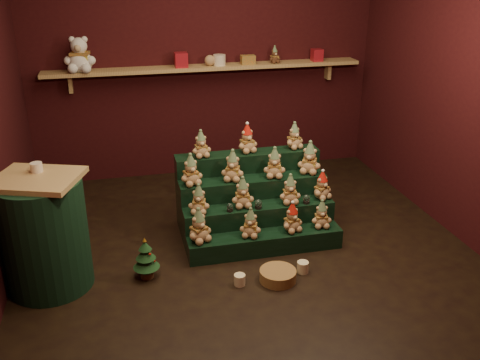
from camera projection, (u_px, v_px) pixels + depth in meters
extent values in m
plane|color=black|center=(246.00, 249.00, 4.87)|extent=(4.00, 4.00, 0.00)
cube|color=black|center=(204.00, 56.00, 6.16)|extent=(4.00, 0.10, 2.80)
cube|color=black|center=(355.00, 205.00, 2.49)|extent=(4.00, 0.10, 2.80)
cube|color=black|center=(470.00, 85.00, 4.76)|extent=(0.10, 4.00, 2.80)
cube|color=tan|center=(207.00, 67.00, 6.04)|extent=(3.60, 0.26, 0.04)
cube|color=tan|center=(70.00, 83.00, 5.83)|extent=(0.04, 0.12, 0.20)
cube|color=tan|center=(328.00, 71.00, 6.47)|extent=(0.04, 0.12, 0.20)
cube|color=black|center=(265.00, 243.00, 4.79)|extent=(1.40, 0.22, 0.18)
cube|color=black|center=(259.00, 223.00, 4.96)|extent=(1.40, 0.22, 0.36)
cube|color=black|center=(253.00, 204.00, 5.12)|extent=(1.40, 0.22, 0.54)
cube|color=black|center=(247.00, 187.00, 5.28)|extent=(1.40, 0.22, 0.72)
cylinder|color=black|center=(230.00, 210.00, 4.77)|extent=(0.05, 0.05, 0.02)
sphere|color=silver|center=(230.00, 206.00, 4.75)|extent=(0.06, 0.06, 0.06)
cylinder|color=black|center=(258.00, 207.00, 4.82)|extent=(0.06, 0.06, 0.02)
sphere|color=silver|center=(258.00, 203.00, 4.81)|extent=(0.06, 0.06, 0.06)
cylinder|color=black|center=(306.00, 202.00, 4.92)|extent=(0.06, 0.06, 0.02)
sphere|color=silver|center=(306.00, 198.00, 4.90)|extent=(0.06, 0.06, 0.06)
cube|color=tan|center=(36.00, 179.00, 3.99)|extent=(0.76, 0.70, 0.04)
cylinder|color=black|center=(45.00, 235.00, 4.17)|extent=(0.66, 0.66, 0.91)
cylinder|color=beige|center=(36.00, 167.00, 4.06)|extent=(0.09, 0.09, 0.07)
cylinder|color=#4B301B|center=(147.00, 274.00, 4.44)|extent=(0.11, 0.11, 0.05)
cone|color=#123416|center=(146.00, 261.00, 4.39)|extent=(0.22, 0.22, 0.11)
cone|color=#123416|center=(145.00, 253.00, 4.36)|extent=(0.16, 0.16, 0.10)
cone|color=#123416|center=(145.00, 245.00, 4.33)|extent=(0.11, 0.11, 0.08)
cone|color=gold|center=(144.00, 240.00, 4.31)|extent=(0.03, 0.03, 0.03)
cylinder|color=beige|center=(240.00, 280.00, 4.32)|extent=(0.09, 0.09, 0.09)
cylinder|color=beige|center=(303.00, 267.00, 4.50)|extent=(0.10, 0.10, 0.10)
cylinder|color=#9F7240|center=(278.00, 275.00, 4.38)|extent=(0.34, 0.34, 0.09)
cube|color=#B01B27|center=(181.00, 60.00, 5.92)|extent=(0.14, 0.14, 0.16)
cylinder|color=beige|center=(219.00, 60.00, 6.02)|extent=(0.14, 0.14, 0.12)
cube|color=#B01B27|center=(317.00, 55.00, 6.26)|extent=(0.12, 0.12, 0.14)
sphere|color=tan|center=(210.00, 60.00, 6.00)|extent=(0.12, 0.12, 0.12)
cube|color=#C35C1B|center=(248.00, 60.00, 6.09)|extent=(0.16, 0.10, 0.10)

